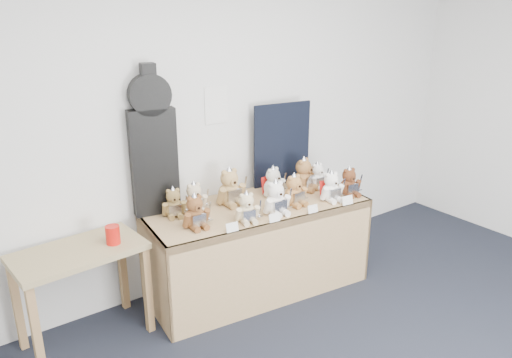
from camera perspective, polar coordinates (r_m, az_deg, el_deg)
room_shell at (r=4.02m, az=-4.56°, el=8.43°), size 6.00×6.00×6.00m
display_table at (r=3.97m, az=0.54°, el=-5.45°), size 1.84×0.94×0.74m
side_table at (r=3.60m, az=-19.47°, el=-9.36°), size 0.88×0.53×0.70m
guitar_case at (r=3.72m, az=-11.70°, el=4.05°), size 0.35×0.16×1.12m
navy_board at (r=4.33m, az=2.99°, el=3.97°), size 0.54×0.10×0.72m
red_cup at (r=3.53m, az=-16.05°, el=-6.15°), size 0.10×0.10×0.13m
teddy_front_far_left at (r=3.56m, az=-6.94°, el=-3.87°), size 0.22×0.18×0.28m
teddy_front_left at (r=3.63m, az=-1.05°, el=-3.41°), size 0.21×0.19×0.25m
teddy_front_centre at (r=3.77m, az=2.31°, el=-2.31°), size 0.24×0.20×0.29m
teddy_front_right at (r=3.94m, az=4.40°, el=-1.41°), size 0.23×0.19×0.28m
teddy_front_far_right at (r=4.07m, az=8.59°, el=-0.98°), size 0.22×0.20×0.27m
teddy_front_end at (r=4.21m, az=10.58°, el=-0.44°), size 0.22×0.19×0.27m
teddy_back_left at (r=3.83m, az=-7.03°, el=-2.25°), size 0.22×0.17×0.27m
teddy_back_centre_left at (r=3.95m, az=-2.99°, el=-1.05°), size 0.27×0.22×0.33m
teddy_back_centre_right at (r=4.12m, az=2.00°, el=-0.47°), size 0.23×0.20×0.28m
teddy_back_right at (r=4.27m, az=5.52°, el=0.38°), size 0.27×0.25×0.32m
teddy_back_end at (r=4.34m, az=7.03°, el=0.29°), size 0.20×0.16×0.25m
teddy_back_far_left at (r=3.78m, az=-9.39°, el=-2.79°), size 0.20×0.19×0.25m
entry_card_a at (r=3.50m, az=-2.74°, el=-5.53°), size 0.09×0.03×0.07m
entry_card_b at (r=3.65m, az=2.11°, el=-4.45°), size 0.09×0.03×0.06m
entry_card_c at (r=3.83m, az=6.51°, el=-3.42°), size 0.09×0.03×0.06m
entry_card_d at (r=4.02m, az=10.42°, el=-2.41°), size 0.10×0.03×0.07m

